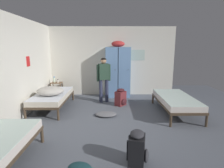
{
  "coord_description": "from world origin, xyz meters",
  "views": [
    {
      "loc": [
        -0.02,
        -4.07,
        1.82
      ],
      "look_at": [
        0.0,
        0.29,
        0.95
      ],
      "focal_mm": 29.09,
      "sensor_mm": 36.0,
      "label": 1
    }
  ],
  "objects_px": {
    "lotion_bottle": "(58,81)",
    "water_bottle": "(54,80)",
    "shelf_unit": "(57,88)",
    "bed_right": "(176,100)",
    "backpack_maroon": "(121,98)",
    "backpack_black": "(138,148)",
    "bed_left_rear": "(53,96)",
    "person_traveler": "(104,76)",
    "locker_bank": "(118,71)",
    "bedding_heap": "(50,91)",
    "clothes_pile_grey": "(106,114)"
  },
  "relations": [
    {
      "from": "bed_right",
      "to": "backpack_black",
      "type": "bearing_deg",
      "value": -121.44
    },
    {
      "from": "bed_left_rear",
      "to": "backpack_black",
      "type": "xyz_separation_m",
      "value": [
        2.19,
        -2.69,
        -0.12
      ]
    },
    {
      "from": "water_bottle",
      "to": "bed_right",
      "type": "bearing_deg",
      "value": -23.47
    },
    {
      "from": "shelf_unit",
      "to": "backpack_maroon",
      "type": "height_order",
      "value": "shelf_unit"
    },
    {
      "from": "shelf_unit",
      "to": "locker_bank",
      "type": "bearing_deg",
      "value": 3.73
    },
    {
      "from": "person_traveler",
      "to": "water_bottle",
      "type": "height_order",
      "value": "person_traveler"
    },
    {
      "from": "locker_bank",
      "to": "water_bottle",
      "type": "xyz_separation_m",
      "value": [
        -2.35,
        -0.13,
        -0.3
      ]
    },
    {
      "from": "locker_bank",
      "to": "bedding_heap",
      "type": "xyz_separation_m",
      "value": [
        -1.99,
        -1.69,
        -0.35
      ]
    },
    {
      "from": "bed_right",
      "to": "backpack_maroon",
      "type": "distance_m",
      "value": 1.67
    },
    {
      "from": "shelf_unit",
      "to": "bedding_heap",
      "type": "height_order",
      "value": "bedding_heap"
    },
    {
      "from": "bed_left_rear",
      "to": "lotion_bottle",
      "type": "bearing_deg",
      "value": 98.27
    },
    {
      "from": "shelf_unit",
      "to": "person_traveler",
      "type": "distance_m",
      "value": 1.95
    },
    {
      "from": "person_traveler",
      "to": "lotion_bottle",
      "type": "height_order",
      "value": "person_traveler"
    },
    {
      "from": "shelf_unit",
      "to": "clothes_pile_grey",
      "type": "xyz_separation_m",
      "value": [
        1.88,
        -1.89,
        -0.3
      ]
    },
    {
      "from": "backpack_black",
      "to": "clothes_pile_grey",
      "type": "xyz_separation_m",
      "value": [
        -0.56,
        2.08,
        -0.21
      ]
    },
    {
      "from": "shelf_unit",
      "to": "bed_left_rear",
      "type": "relative_size",
      "value": 0.3
    },
    {
      "from": "backpack_maroon",
      "to": "backpack_black",
      "type": "distance_m",
      "value": 2.99
    },
    {
      "from": "locker_bank",
      "to": "lotion_bottle",
      "type": "height_order",
      "value": "locker_bank"
    },
    {
      "from": "bedding_heap",
      "to": "backpack_maroon",
      "type": "xyz_separation_m",
      "value": [
        2.04,
        0.57,
        -0.36
      ]
    },
    {
      "from": "bed_right",
      "to": "lotion_bottle",
      "type": "bearing_deg",
      "value": 156.47
    },
    {
      "from": "person_traveler",
      "to": "water_bottle",
      "type": "xyz_separation_m",
      "value": [
        -1.85,
        0.61,
        -0.24
      ]
    },
    {
      "from": "bedding_heap",
      "to": "water_bottle",
      "type": "height_order",
      "value": "water_bottle"
    },
    {
      "from": "water_bottle",
      "to": "backpack_maroon",
      "type": "relative_size",
      "value": 0.39
    },
    {
      "from": "shelf_unit",
      "to": "clothes_pile_grey",
      "type": "bearing_deg",
      "value": -45.09
    },
    {
      "from": "shelf_unit",
      "to": "lotion_bottle",
      "type": "distance_m",
      "value": 0.29
    },
    {
      "from": "bedding_heap",
      "to": "backpack_black",
      "type": "xyz_separation_m",
      "value": [
        2.15,
        -2.42,
        -0.36
      ]
    },
    {
      "from": "locker_bank",
      "to": "clothes_pile_grey",
      "type": "bearing_deg",
      "value": -100.89
    },
    {
      "from": "backpack_black",
      "to": "backpack_maroon",
      "type": "bearing_deg",
      "value": 92.06
    },
    {
      "from": "backpack_maroon",
      "to": "water_bottle",
      "type": "bearing_deg",
      "value": 157.6
    },
    {
      "from": "backpack_black",
      "to": "clothes_pile_grey",
      "type": "distance_m",
      "value": 2.16
    },
    {
      "from": "lotion_bottle",
      "to": "water_bottle",
      "type": "bearing_deg",
      "value": 158.2
    },
    {
      "from": "bedding_heap",
      "to": "person_traveler",
      "type": "xyz_separation_m",
      "value": [
        1.48,
        0.95,
        0.29
      ]
    },
    {
      "from": "backpack_maroon",
      "to": "locker_bank",
      "type": "bearing_deg",
      "value": 92.88
    },
    {
      "from": "lotion_bottle",
      "to": "bedding_heap",
      "type": "bearing_deg",
      "value": -81.75
    },
    {
      "from": "shelf_unit",
      "to": "person_traveler",
      "type": "xyz_separation_m",
      "value": [
        1.77,
        -0.59,
        0.56
      ]
    },
    {
      "from": "backpack_black",
      "to": "person_traveler",
      "type": "bearing_deg",
      "value": 101.17
    },
    {
      "from": "bed_left_rear",
      "to": "bedding_heap",
      "type": "xyz_separation_m",
      "value": [
        0.04,
        -0.27,
        0.23
      ]
    },
    {
      "from": "bed_left_rear",
      "to": "lotion_bottle",
      "type": "relative_size",
      "value": 14.79
    },
    {
      "from": "bedding_heap",
      "to": "water_bottle",
      "type": "relative_size",
      "value": 3.5
    },
    {
      "from": "bed_left_rear",
      "to": "water_bottle",
      "type": "relative_size",
      "value": 8.79
    },
    {
      "from": "water_bottle",
      "to": "clothes_pile_grey",
      "type": "bearing_deg",
      "value": -44.2
    },
    {
      "from": "person_traveler",
      "to": "backpack_maroon",
      "type": "bearing_deg",
      "value": -34.29
    },
    {
      "from": "locker_bank",
      "to": "person_traveler",
      "type": "bearing_deg",
      "value": -124.07
    },
    {
      "from": "person_traveler",
      "to": "bed_left_rear",
      "type": "bearing_deg",
      "value": -155.78
    },
    {
      "from": "shelf_unit",
      "to": "bed_right",
      "type": "distance_m",
      "value": 4.19
    },
    {
      "from": "water_bottle",
      "to": "backpack_maroon",
      "type": "height_order",
      "value": "water_bottle"
    },
    {
      "from": "shelf_unit",
      "to": "bed_left_rear",
      "type": "xyz_separation_m",
      "value": [
        0.25,
        -1.28,
        0.04
      ]
    },
    {
      "from": "lotion_bottle",
      "to": "backpack_maroon",
      "type": "bearing_deg",
      "value": -22.44
    },
    {
      "from": "shelf_unit",
      "to": "bed_right",
      "type": "bearing_deg",
      "value": -23.65
    },
    {
      "from": "backpack_maroon",
      "to": "bed_left_rear",
      "type": "bearing_deg",
      "value": -171.68
    }
  ]
}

